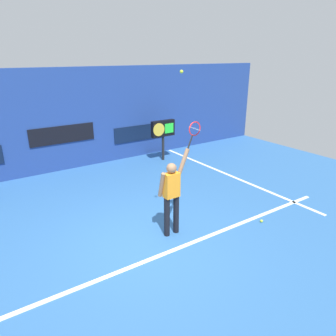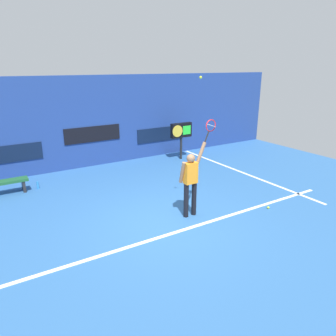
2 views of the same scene
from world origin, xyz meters
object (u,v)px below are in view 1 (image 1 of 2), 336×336
object	(u,v)px
tennis_player	(172,193)
spare_ball	(261,221)
tennis_racket	(194,130)
scoreboard_clock	(163,130)
tennis_ball	(182,72)

from	to	relation	value
tennis_player	spare_ball	size ratio (longest dim) A/B	28.85
tennis_racket	scoreboard_clock	world-z (taller)	tennis_racket
tennis_racket	tennis_ball	bearing A→B (deg)	-167.90
tennis_ball	spare_ball	size ratio (longest dim) A/B	1.00
tennis_player	tennis_racket	world-z (taller)	tennis_racket
tennis_player	scoreboard_clock	bearing A→B (deg)	58.70
tennis_ball	scoreboard_clock	xyz separation A→B (m)	(2.64, 4.69, -2.36)
tennis_ball	spare_ball	distance (m)	4.07
scoreboard_clock	spare_ball	size ratio (longest dim) A/B	22.54
scoreboard_clock	spare_ball	xyz separation A→B (m)	(-0.69, -5.40, -1.14)
tennis_ball	scoreboard_clock	size ratio (longest dim) A/B	0.04
tennis_racket	tennis_ball	world-z (taller)	tennis_ball
tennis_racket	spare_ball	xyz separation A→B (m)	(1.52, -0.81, -2.29)
tennis_ball	spare_ball	xyz separation A→B (m)	(1.95, -0.71, -3.50)
tennis_racket	spare_ball	world-z (taller)	tennis_racket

